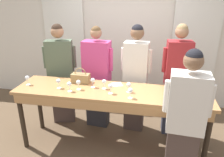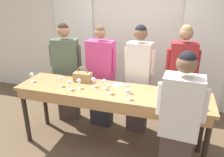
{
  "view_description": "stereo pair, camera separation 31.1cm",
  "coord_description": "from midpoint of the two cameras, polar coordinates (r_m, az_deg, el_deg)",
  "views": [
    {
      "loc": [
        0.55,
        -2.78,
        2.27
      ],
      "look_at": [
        0.0,
        0.07,
        1.12
      ],
      "focal_mm": 35.0,
      "sensor_mm": 36.0,
      "label": 1
    },
    {
      "loc": [
        0.85,
        -2.7,
        2.27
      ],
      "look_at": [
        0.0,
        0.07,
        1.12
      ],
      "focal_mm": 35.0,
      "sensor_mm": 36.0,
      "label": 2
    }
  ],
  "objects": [
    {
      "name": "guest_olive_jacket",
      "position": [
        3.96,
        -15.37,
        1.08
      ],
      "size": [
        0.56,
        0.32,
        1.8
      ],
      "color": "#473833",
      "rests_on": "ground_plane"
    },
    {
      "name": "ground_plane",
      "position": [
        3.62,
        -2.78,
        -17.21
      ],
      "size": [
        18.0,
        18.0,
        0.0
      ],
      "primitive_type": "plane",
      "color": "brown"
    },
    {
      "name": "wine_glass_front_left",
      "position": [
        2.96,
        -3.42,
        -2.17
      ],
      "size": [
        0.06,
        0.06,
        0.14
      ],
      "color": "white",
      "rests_on": "tasting_bar"
    },
    {
      "name": "tasting_bar",
      "position": [
        3.13,
        -3.18,
        -5.08
      ],
      "size": [
        2.77,
        0.67,
        0.97
      ],
      "color": "#B27F4C",
      "rests_on": "ground_plane"
    },
    {
      "name": "wine_bottle",
      "position": [
        2.89,
        15.74,
        -3.18
      ],
      "size": [
        0.08,
        0.08,
        0.33
      ],
      "color": "black",
      "rests_on": "tasting_bar"
    },
    {
      "name": "wine_glass_front_mid",
      "position": [
        3.15,
        -11.59,
        -1.12
      ],
      "size": [
        0.06,
        0.06,
        0.14
      ],
      "color": "white",
      "rests_on": "tasting_bar"
    },
    {
      "name": "wine_glass_back_left",
      "position": [
        2.79,
        13.37,
        -4.32
      ],
      "size": [
        0.06,
        0.06,
        0.14
      ],
      "color": "white",
      "rests_on": "tasting_bar"
    },
    {
      "name": "guest_cream_sweater",
      "position": [
        3.59,
        3.68,
        -0.03
      ],
      "size": [
        0.5,
        0.28,
        1.83
      ],
      "color": "#473833",
      "rests_on": "ground_plane"
    },
    {
      "name": "curtain_panel_right",
      "position": [
        4.5,
        18.95,
        8.55
      ],
      "size": [
        0.87,
        0.03,
        2.69
      ],
      "color": "white",
      "rests_on": "ground_plane"
    },
    {
      "name": "wine_glass_front_right",
      "position": [
        3.18,
        17.85,
        -1.51
      ],
      "size": [
        0.06,
        0.06,
        0.14
      ],
      "color": "white",
      "rests_on": "tasting_bar"
    },
    {
      "name": "wine_glass_near_host",
      "position": [
        3.0,
        1.47,
        -1.8
      ],
      "size": [
        0.06,
        0.06,
        0.14
      ],
      "color": "white",
      "rests_on": "tasting_bar"
    },
    {
      "name": "handbag",
      "position": [
        3.39,
        -10.82,
        0.11
      ],
      "size": [
        0.28,
        0.13,
        0.24
      ],
      "color": "#997A4C",
      "rests_on": "tasting_bar"
    },
    {
      "name": "wine_glass_back_right",
      "position": [
        3.11,
        -13.94,
        -1.57
      ],
      "size": [
        0.06,
        0.06,
        0.14
      ],
      "color": "white",
      "rests_on": "tasting_bar"
    },
    {
      "name": "wall_back",
      "position": [
        4.56,
        1.9,
        10.58
      ],
      "size": [
        12.0,
        0.06,
        2.8
      ],
      "color": "silver",
      "rests_on": "ground_plane"
    },
    {
      "name": "wine_glass_back_mid",
      "position": [
        2.83,
        1.69,
        -3.33
      ],
      "size": [
        0.06,
        0.06,
        0.14
      ],
      "color": "white",
      "rests_on": "tasting_bar"
    },
    {
      "name": "guest_pink_top",
      "position": [
        3.74,
        -6.27,
        0.0
      ],
      "size": [
        0.56,
        0.28,
        1.78
      ],
      "color": "#28282D",
      "rests_on": "ground_plane"
    },
    {
      "name": "wine_glass_center_right",
      "position": [
        3.18,
        -7.82,
        -0.6
      ],
      "size": [
        0.06,
        0.06,
        0.14
      ],
      "color": "white",
      "rests_on": "tasting_bar"
    },
    {
      "name": "guest_striped_shirt",
      "position": [
        3.58,
        14.06,
        -0.6
      ],
      "size": [
        0.49,
        0.26,
        1.85
      ],
      "color": "#383D51",
      "rests_on": "ground_plane"
    },
    {
      "name": "wine_glass_center_mid",
      "position": [
        3.12,
        -4.9,
        -0.97
      ],
      "size": [
        0.06,
        0.06,
        0.14
      ],
      "color": "white",
      "rests_on": "tasting_bar"
    },
    {
      "name": "wine_glass_center_left",
      "position": [
        3.54,
        -23.64,
        0.02
      ],
      "size": [
        0.06,
        0.06,
        0.14
      ],
      "color": "white",
      "rests_on": "tasting_bar"
    },
    {
      "name": "host_pouring",
      "position": [
        2.56,
        15.09,
        -11.61
      ],
      "size": [
        0.51,
        0.29,
        1.76
      ],
      "color": "#473833",
      "rests_on": "ground_plane"
    },
    {
      "name": "curtain_panel_left",
      "position": [
        4.89,
        -14.07,
        10.05
      ],
      "size": [
        0.87,
        0.03,
        2.69
      ],
      "color": "white",
      "rests_on": "ground_plane"
    },
    {
      "name": "napkin",
      "position": [
        3.29,
        -1.39,
        -1.61
      ],
      "size": [
        0.2,
        0.2,
        0.0
      ],
      "color": "white",
      "rests_on": "tasting_bar"
    },
    {
      "name": "wine_glass_by_bottle",
      "position": [
        3.26,
        -16.5,
        -0.79
      ],
      "size": [
        0.06,
        0.06,
        0.14
      ],
      "color": "white",
      "rests_on": "tasting_bar"
    },
    {
      "name": "wine_glass_by_handbag",
      "position": [
        2.85,
        19.93,
        -4.5
      ],
      "size": [
        0.06,
        0.06,
        0.14
      ],
      "color": "white",
      "rests_on": "tasting_bar"
    }
  ]
}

